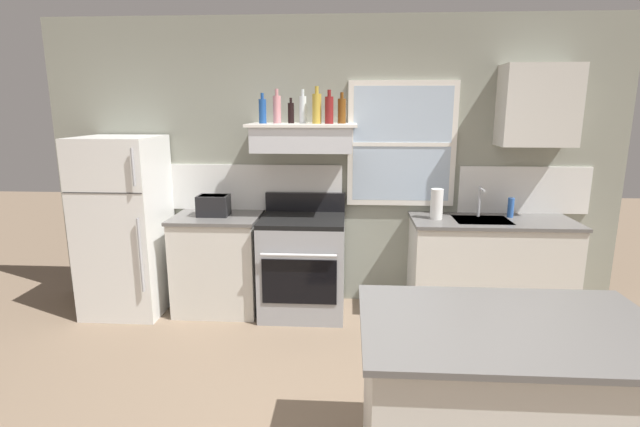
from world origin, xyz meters
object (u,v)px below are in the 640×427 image
(stove_range, at_px, (303,265))
(bottle_red_label_wine, at_px, (329,110))
(bottle_balsamic_dark, at_px, (291,113))
(bottle_amber_wine, at_px, (342,110))
(bottle_champagne_gold_foil, at_px, (317,108))
(paper_towel_roll, at_px, (437,204))
(bottle_rose_pink, at_px, (277,109))
(kitchen_island, at_px, (504,410))
(refrigerator, at_px, (125,226))
(bottle_blue_liqueur, at_px, (263,111))
(toaster, at_px, (214,205))
(dish_soap_bottle, at_px, (511,208))
(bottle_clear_tall, at_px, (303,109))

(stove_range, height_order, bottle_red_label_wine, bottle_red_label_wine)
(bottle_balsamic_dark, xyz_separation_m, bottle_amber_wine, (0.45, -0.02, 0.02))
(stove_range, xyz_separation_m, bottle_champagne_gold_foil, (0.13, 0.07, 1.41))
(bottle_balsamic_dark, relative_size, bottle_champagne_gold_foil, 0.70)
(bottle_red_label_wine, bearing_deg, paper_towel_roll, -0.68)
(bottle_rose_pink, distance_m, kitchen_island, 2.97)
(refrigerator, xyz_separation_m, stove_range, (1.65, 0.02, -0.35))
(stove_range, bearing_deg, bottle_rose_pink, 154.09)
(bottle_blue_liqueur, height_order, bottle_balsamic_dark, bottle_blue_liqueur)
(bottle_blue_liqueur, distance_m, bottle_amber_wine, 0.70)
(bottle_blue_liqueur, xyz_separation_m, bottle_champagne_gold_foil, (0.48, -0.01, 0.02))
(refrigerator, xyz_separation_m, bottle_champagne_gold_foil, (1.78, 0.09, 1.06))
(toaster, bearing_deg, dish_soap_bottle, 2.09)
(bottle_blue_liqueur, relative_size, paper_towel_roll, 0.98)
(kitchen_island, bearing_deg, refrigerator, 143.84)
(bottle_balsamic_dark, distance_m, kitchen_island, 2.93)
(bottle_rose_pink, height_order, bottle_amber_wine, bottle_rose_pink)
(refrigerator, height_order, toaster, refrigerator)
(stove_range, height_order, paper_towel_roll, paper_towel_roll)
(toaster, distance_m, paper_towel_roll, 2.02)
(stove_range, bearing_deg, bottle_champagne_gold_foil, 28.36)
(bottle_red_label_wine, bearing_deg, bottle_balsamic_dark, 164.10)
(stove_range, distance_m, paper_towel_roll, 1.33)
(refrigerator, distance_m, bottle_champagne_gold_foil, 2.07)
(stove_range, bearing_deg, paper_towel_roll, 1.79)
(toaster, xyz_separation_m, bottle_clear_tall, (0.82, 0.09, 0.86))
(bottle_amber_wine, bearing_deg, bottle_blue_liqueur, -176.26)
(toaster, distance_m, bottle_clear_tall, 1.19)
(bottle_champagne_gold_foil, xyz_separation_m, paper_towel_roll, (1.07, -0.03, -0.83))
(bottle_blue_liqueur, distance_m, paper_towel_roll, 1.75)
(bottle_balsamic_dark, relative_size, kitchen_island, 0.16)
(bottle_balsamic_dark, bearing_deg, toaster, -171.32)
(bottle_balsamic_dark, height_order, bottle_amber_wine, bottle_amber_wine)
(stove_range, distance_m, bottle_amber_wine, 1.44)
(toaster, height_order, bottle_champagne_gold_foil, bottle_champagne_gold_foil)
(bottle_blue_liqueur, distance_m, bottle_champagne_gold_foil, 0.48)
(bottle_red_label_wine, bearing_deg, refrigerator, -177.82)
(bottle_clear_tall, distance_m, dish_soap_bottle, 2.07)
(bottle_blue_liqueur, relative_size, bottle_clear_tall, 0.89)
(bottle_red_label_wine, xyz_separation_m, paper_towel_roll, (0.96, -0.01, -0.82))
(toaster, height_order, bottle_red_label_wine, bottle_red_label_wine)
(refrigerator, distance_m, bottle_amber_wine, 2.25)
(bottle_clear_tall, distance_m, bottle_champagne_gold_foil, 0.14)
(refrigerator, relative_size, stove_range, 1.50)
(stove_range, distance_m, bottle_champagne_gold_foil, 1.42)
(paper_towel_roll, distance_m, kitchen_island, 2.21)
(stove_range, relative_size, paper_towel_roll, 4.04)
(bottle_champagne_gold_foil, distance_m, kitchen_island, 2.79)
(bottle_amber_wine, bearing_deg, bottle_champagne_gold_foil, -165.47)
(refrigerator, relative_size, bottle_amber_wine, 6.08)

